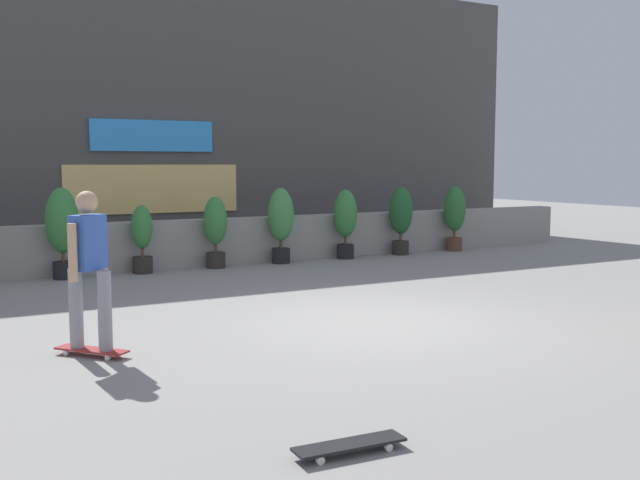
% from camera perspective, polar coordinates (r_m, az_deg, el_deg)
% --- Properties ---
extents(ground_plane, '(48.00, 48.00, 0.00)m').
position_cam_1_polar(ground_plane, '(9.18, 4.56, -6.45)').
color(ground_plane, gray).
extents(planter_wall, '(18.00, 0.40, 0.90)m').
position_cam_1_polar(planter_wall, '(14.43, -8.67, -0.16)').
color(planter_wall, gray).
rests_on(planter_wall, ground).
extents(building_backdrop, '(20.00, 2.08, 6.50)m').
position_cam_1_polar(building_backdrop, '(18.20, -13.25, 9.81)').
color(building_backdrop, '#4C4947').
rests_on(building_backdrop, ground).
extents(potted_plant_2, '(0.55, 0.55, 1.57)m').
position_cam_1_polar(potted_plant_2, '(13.24, -19.41, 1.07)').
color(potted_plant_2, black).
rests_on(potted_plant_2, ground).
extents(potted_plant_3, '(0.38, 0.38, 1.23)m').
position_cam_1_polar(potted_plant_3, '(13.55, -13.67, 0.25)').
color(potted_plant_3, '#2D2823').
rests_on(potted_plant_3, ground).
extents(potted_plant_4, '(0.44, 0.44, 1.36)m').
position_cam_1_polar(potted_plant_4, '(13.98, -8.14, 0.96)').
color(potted_plant_4, '#2D2823').
rests_on(potted_plant_4, ground).
extents(potted_plant_5, '(0.51, 0.51, 1.50)m').
position_cam_1_polar(potted_plant_5, '(14.51, -3.06, 1.59)').
color(potted_plant_5, black).
rests_on(potted_plant_5, ground).
extents(potted_plant_6, '(0.48, 0.48, 1.44)m').
position_cam_1_polar(potted_plant_6, '(15.22, 1.99, 1.65)').
color(potted_plant_6, black).
rests_on(potted_plant_6, ground).
extents(potted_plant_7, '(0.50, 0.50, 1.48)m').
position_cam_1_polar(potted_plant_7, '(15.98, 6.30, 1.93)').
color(potted_plant_7, '#2D2823').
rests_on(potted_plant_7, ground).
extents(potted_plant_8, '(0.50, 0.50, 1.46)m').
position_cam_1_polar(potted_plant_8, '(16.88, 10.43, 2.03)').
color(potted_plant_8, brown).
rests_on(potted_plant_8, ground).
extents(skater_foreground, '(0.67, 0.74, 1.70)m').
position_cam_1_polar(skater_foreground, '(7.79, -17.53, -1.89)').
color(skater_foreground, maroon).
rests_on(skater_foreground, ground).
extents(skateboard_near_camera, '(0.81, 0.24, 0.08)m').
position_cam_1_polar(skateboard_near_camera, '(5.18, 2.32, -15.62)').
color(skateboard_near_camera, black).
rests_on(skateboard_near_camera, ground).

